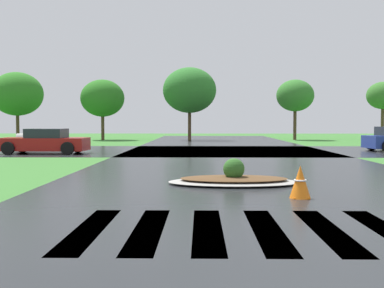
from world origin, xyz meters
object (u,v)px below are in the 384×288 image
(drainage_pipe_stack, at_px, (41,141))
(car_blue_compact, at_px, (45,142))
(median_island, at_px, (234,179))
(traffic_cone, at_px, (300,182))

(drainage_pipe_stack, bearing_deg, car_blue_compact, -68.76)
(car_blue_compact, bearing_deg, median_island, 128.39)
(median_island, bearing_deg, traffic_cone, -60.75)
(drainage_pipe_stack, bearing_deg, median_island, -56.24)
(car_blue_compact, xyz_separation_m, traffic_cone, (10.02, -13.72, -0.24))
(median_island, height_order, drainage_pipe_stack, drainage_pipe_stack)
(median_island, bearing_deg, drainage_pipe_stack, 123.76)
(median_island, distance_m, car_blue_compact, 14.45)
(drainage_pipe_stack, height_order, traffic_cone, drainage_pipe_stack)
(car_blue_compact, distance_m, traffic_cone, 16.99)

